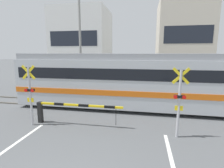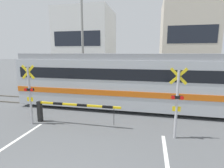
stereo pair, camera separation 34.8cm
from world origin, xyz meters
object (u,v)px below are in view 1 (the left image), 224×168
(crossing_barrier_near, at_px, (62,109))
(pedestrian, at_px, (113,80))
(crossing_barrier_far, at_px, (144,88))
(crossing_signal_left, at_px, (30,93))
(commuter_train, at_px, (129,79))
(crossing_signal_right, at_px, (179,100))

(crossing_barrier_near, xyz_separation_m, pedestrian, (1.11, 7.85, 0.25))
(crossing_barrier_far, bearing_deg, crossing_signal_left, -130.27)
(commuter_train, relative_size, crossing_signal_left, 4.80)
(crossing_barrier_near, height_order, pedestrian, pedestrian)
(crossing_barrier_near, bearing_deg, crossing_signal_left, -164.76)
(crossing_barrier_far, bearing_deg, pedestrian, 146.52)
(commuter_train, relative_size, pedestrian, 7.84)
(crossing_barrier_far, height_order, crossing_signal_right, crossing_signal_right)
(crossing_signal_left, bearing_deg, pedestrian, 73.05)
(commuter_train, height_order, crossing_barrier_near, commuter_train)
(pedestrian, bearing_deg, crossing_barrier_near, -98.06)
(crossing_barrier_far, bearing_deg, crossing_signal_right, -77.57)
(crossing_barrier_near, bearing_deg, pedestrian, 81.94)
(crossing_signal_left, bearing_deg, crossing_signal_right, 0.00)
(crossing_barrier_far, height_order, crossing_signal_left, crossing_signal_left)
(pedestrian, bearing_deg, crossing_signal_right, -62.64)
(crossing_barrier_near, xyz_separation_m, crossing_signal_right, (5.37, -0.38, 0.82))
(crossing_signal_left, bearing_deg, crossing_barrier_near, 15.24)
(crossing_barrier_near, bearing_deg, commuter_train, 47.66)
(pedestrian, bearing_deg, commuter_train, -67.29)
(crossing_barrier_far, xyz_separation_m, crossing_signal_right, (1.40, -6.33, 0.82))
(crossing_barrier_far, relative_size, pedestrian, 2.41)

